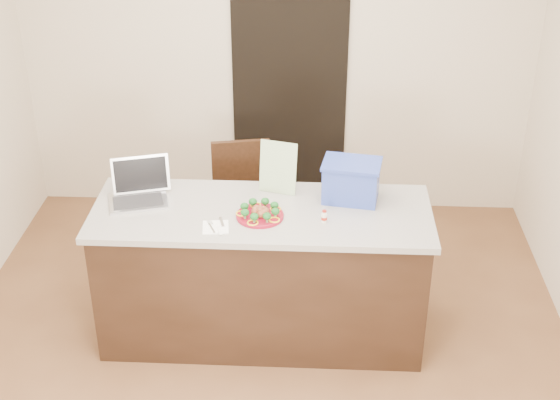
{
  "coord_description": "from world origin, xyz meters",
  "views": [
    {
      "loc": [
        0.32,
        -3.81,
        3.26
      ],
      "look_at": [
        0.12,
        0.2,
        1.02
      ],
      "focal_mm": 50.0,
      "sensor_mm": 36.0,
      "label": 1
    }
  ],
  "objects_px": {
    "chair": "(240,198)",
    "napkin": "(216,227)",
    "island": "(262,273)",
    "blue_box": "(351,181)",
    "yogurt_bottle": "(324,217)",
    "laptop": "(139,189)",
    "plate": "(260,215)"
  },
  "relations": [
    {
      "from": "island",
      "to": "napkin",
      "type": "bearing_deg",
      "value": -139.92
    },
    {
      "from": "plate",
      "to": "laptop",
      "type": "relative_size",
      "value": 0.7
    },
    {
      "from": "chair",
      "to": "napkin",
      "type": "bearing_deg",
      "value": -102.62
    },
    {
      "from": "plate",
      "to": "napkin",
      "type": "relative_size",
      "value": 1.9
    },
    {
      "from": "laptop",
      "to": "chair",
      "type": "xyz_separation_m",
      "value": [
        0.54,
        0.72,
        -0.45
      ]
    },
    {
      "from": "plate",
      "to": "chair",
      "type": "height_order",
      "value": "chair"
    },
    {
      "from": "yogurt_bottle",
      "to": "blue_box",
      "type": "distance_m",
      "value": 0.34
    },
    {
      "from": "plate",
      "to": "napkin",
      "type": "xyz_separation_m",
      "value": [
        -0.25,
        -0.14,
        -0.01
      ]
    },
    {
      "from": "yogurt_bottle",
      "to": "chair",
      "type": "distance_m",
      "value": 1.19
    },
    {
      "from": "napkin",
      "to": "laptop",
      "type": "height_order",
      "value": "laptop"
    },
    {
      "from": "napkin",
      "to": "chair",
      "type": "relative_size",
      "value": 0.16
    },
    {
      "from": "island",
      "to": "napkin",
      "type": "relative_size",
      "value": 13.75
    },
    {
      "from": "plate",
      "to": "yogurt_bottle",
      "type": "height_order",
      "value": "yogurt_bottle"
    },
    {
      "from": "island",
      "to": "blue_box",
      "type": "bearing_deg",
      "value": 17.72
    },
    {
      "from": "chair",
      "to": "yogurt_bottle",
      "type": "bearing_deg",
      "value": -68.48
    },
    {
      "from": "laptop",
      "to": "blue_box",
      "type": "bearing_deg",
      "value": -13.83
    },
    {
      "from": "napkin",
      "to": "blue_box",
      "type": "height_order",
      "value": "blue_box"
    },
    {
      "from": "yogurt_bottle",
      "to": "chair",
      "type": "xyz_separation_m",
      "value": [
        -0.6,
        0.94,
        -0.41
      ]
    },
    {
      "from": "yogurt_bottle",
      "to": "blue_box",
      "type": "height_order",
      "value": "blue_box"
    },
    {
      "from": "island",
      "to": "blue_box",
      "type": "xyz_separation_m",
      "value": [
        0.54,
        0.17,
        0.59
      ]
    },
    {
      "from": "island",
      "to": "blue_box",
      "type": "height_order",
      "value": "blue_box"
    },
    {
      "from": "island",
      "to": "napkin",
      "type": "distance_m",
      "value": 0.57
    },
    {
      "from": "island",
      "to": "plate",
      "type": "xyz_separation_m",
      "value": [
        -0.0,
        -0.08,
        0.47
      ]
    },
    {
      "from": "island",
      "to": "chair",
      "type": "bearing_deg",
      "value": 104.64
    },
    {
      "from": "laptop",
      "to": "chair",
      "type": "height_order",
      "value": "laptop"
    },
    {
      "from": "island",
      "to": "yogurt_bottle",
      "type": "bearing_deg",
      "value": -16.4
    },
    {
      "from": "plate",
      "to": "yogurt_bottle",
      "type": "bearing_deg",
      "value": -5.21
    },
    {
      "from": "island",
      "to": "plate",
      "type": "height_order",
      "value": "plate"
    },
    {
      "from": "yogurt_bottle",
      "to": "plate",
      "type": "bearing_deg",
      "value": 174.79
    },
    {
      "from": "blue_box",
      "to": "island",
      "type": "bearing_deg",
      "value": -153.33
    },
    {
      "from": "plate",
      "to": "blue_box",
      "type": "xyz_separation_m",
      "value": [
        0.54,
        0.25,
        0.12
      ]
    },
    {
      "from": "napkin",
      "to": "laptop",
      "type": "xyz_separation_m",
      "value": [
        -0.51,
        0.33,
        0.06
      ]
    }
  ]
}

